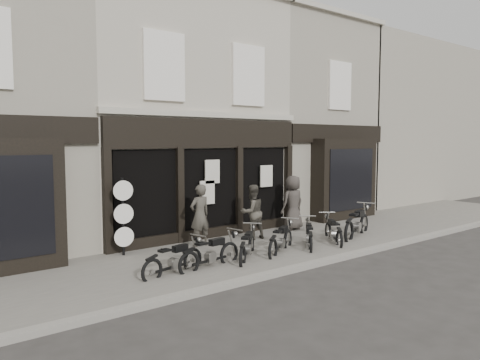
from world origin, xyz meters
TOP-DOWN VIEW (x-y plane):
  - ground_plane at (0.00, 0.00)m, footprint 90.00×90.00m
  - pavement at (0.00, 0.90)m, footprint 30.00×4.20m
  - kerb at (0.00, -1.25)m, footprint 30.00×0.25m
  - central_building at (0.00, 5.95)m, footprint 7.30×6.22m
  - neighbour_right at (6.35, 5.90)m, footprint 5.60×6.73m
  - filler_right at (14.50, 6.00)m, footprint 11.00×6.00m
  - motorcycle_0 at (-3.00, 0.15)m, footprint 1.87×0.68m
  - motorcycle_1 at (-2.01, 0.05)m, footprint 1.99×0.58m
  - motorcycle_2 at (-0.77, 0.13)m, footprint 1.61×1.43m
  - motorcycle_3 at (0.43, 0.10)m, footprint 1.82×1.19m
  - motorcycle_4 at (1.59, 0.10)m, footprint 1.45×1.51m
  - motorcycle_5 at (2.62, 0.05)m, footprint 1.30×1.67m
  - motorcycle_6 at (3.86, 0.10)m, footprint 2.23×1.11m
  - man_left at (-0.95, 2.11)m, footprint 0.68×0.46m
  - man_centre at (0.87, 1.87)m, footprint 0.88×0.70m
  - man_right at (2.98, 2.17)m, footprint 0.94×0.63m
  - advert_sign_post at (-3.20, 2.46)m, footprint 0.54×0.35m

SIDE VIEW (x-z plane):
  - ground_plane at x=0.00m, z-range 0.00..0.00m
  - pavement at x=0.00m, z-range 0.00..0.12m
  - kerb at x=0.00m, z-range 0.00..0.13m
  - motorcycle_4 at x=1.59m, z-range -0.09..0.81m
  - motorcycle_0 at x=-3.00m, z-range -0.09..0.81m
  - motorcycle_5 at x=2.62m, z-range -0.09..0.82m
  - motorcycle_2 at x=-0.77m, z-range -0.10..0.83m
  - motorcycle_1 at x=-2.01m, z-range -0.10..0.86m
  - motorcycle_3 at x=0.43m, z-range -0.10..0.86m
  - motorcycle_6 at x=3.86m, z-range -0.11..1.00m
  - man_centre at x=0.87m, z-range 0.12..1.85m
  - man_left at x=-0.95m, z-range 0.12..1.95m
  - man_right at x=2.98m, z-range 0.12..2.02m
  - advert_sign_post at x=-3.20m, z-range -0.03..2.21m
  - neighbour_right at x=6.35m, z-range -0.13..8.21m
  - central_building at x=0.00m, z-range -0.09..8.25m
  - filler_right at x=14.50m, z-range 0.00..8.20m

